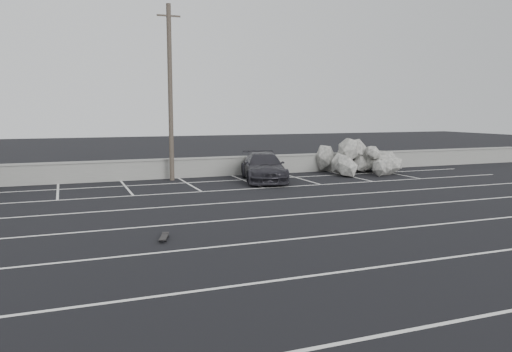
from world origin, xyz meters
name	(u,v)px	position (x,y,z in m)	size (l,w,h in m)	color
ground	(253,243)	(0.00, 0.00, 0.00)	(120.00, 120.00, 0.00)	black
seawall	(159,169)	(0.00, 14.00, 0.55)	(50.00, 0.45, 1.06)	gray
stall_lines	(206,213)	(-0.08, 4.41, 0.00)	(36.00, 20.05, 0.01)	silver
car_right	(263,167)	(4.86, 11.24, 0.72)	(2.01, 4.93, 1.43)	#26242A
utility_pole	(170,93)	(0.53, 13.20, 4.50)	(1.18, 0.24, 8.88)	#4C4238
trash_bin	(355,162)	(11.64, 13.30, 0.54)	(0.86, 0.86, 1.07)	#262629
riprap_pile	(363,163)	(11.56, 12.35, 0.58)	(5.08, 4.18, 1.43)	#A5A29A
skateboard	(164,237)	(-2.18, 1.24, 0.07)	(0.41, 0.76, 0.09)	black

